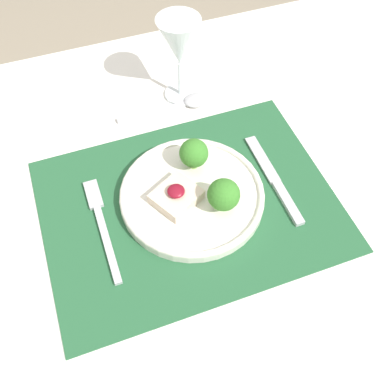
{
  "coord_description": "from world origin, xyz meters",
  "views": [
    {
      "loc": [
        -0.14,
        -0.41,
        1.36
      ],
      "look_at": [
        0.01,
        0.01,
        0.74
      ],
      "focal_mm": 42.0,
      "sensor_mm": 36.0,
      "label": 1
    }
  ],
  "objects_px": {
    "knife": "(277,184)",
    "wine_glass_near": "(179,45)",
    "spoon": "(184,103)",
    "dinner_plate": "(194,192)",
    "fork": "(101,221)"
  },
  "relations": [
    {
      "from": "dinner_plate",
      "to": "wine_glass_near",
      "type": "height_order",
      "value": "wine_glass_near"
    },
    {
      "from": "knife",
      "to": "wine_glass_near",
      "type": "distance_m",
      "value": 0.32
    },
    {
      "from": "knife",
      "to": "spoon",
      "type": "distance_m",
      "value": 0.26
    },
    {
      "from": "wine_glass_near",
      "to": "spoon",
      "type": "bearing_deg",
      "value": -94.73
    },
    {
      "from": "wine_glass_near",
      "to": "fork",
      "type": "bearing_deg",
      "value": -132.04
    },
    {
      "from": "knife",
      "to": "spoon",
      "type": "bearing_deg",
      "value": 110.78
    },
    {
      "from": "knife",
      "to": "wine_glass_near",
      "type": "relative_size",
      "value": 1.17
    },
    {
      "from": "dinner_plate",
      "to": "spoon",
      "type": "height_order",
      "value": "dinner_plate"
    },
    {
      "from": "fork",
      "to": "spoon",
      "type": "distance_m",
      "value": 0.31
    },
    {
      "from": "dinner_plate",
      "to": "fork",
      "type": "xyz_separation_m",
      "value": [
        -0.16,
        0.01,
        -0.01
      ]
    },
    {
      "from": "fork",
      "to": "dinner_plate",
      "type": "bearing_deg",
      "value": -0.47
    },
    {
      "from": "knife",
      "to": "spoon",
      "type": "relative_size",
      "value": 1.09
    },
    {
      "from": "dinner_plate",
      "to": "spoon",
      "type": "distance_m",
      "value": 0.23
    },
    {
      "from": "fork",
      "to": "wine_glass_near",
      "type": "distance_m",
      "value": 0.36
    },
    {
      "from": "fork",
      "to": "knife",
      "type": "height_order",
      "value": "knife"
    }
  ]
}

